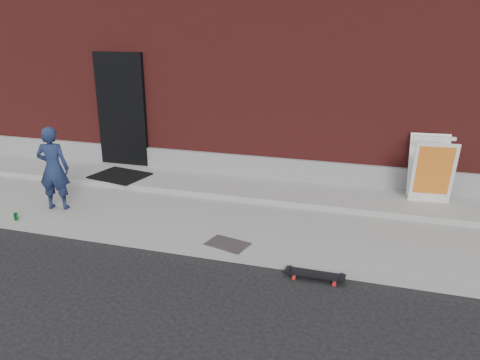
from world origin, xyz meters
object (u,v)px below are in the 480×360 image
(pizza_sign, at_px, (431,169))
(child, at_px, (53,168))
(skateboard, at_px, (315,275))
(soda_can, at_px, (16,217))

(pizza_sign, bearing_deg, child, -161.81)
(skateboard, xyz_separation_m, pizza_sign, (1.46, 2.69, 0.72))
(pizza_sign, bearing_deg, soda_can, -157.50)
(skateboard, distance_m, soda_can, 4.64)
(skateboard, relative_size, pizza_sign, 0.67)
(soda_can, bearing_deg, child, 64.64)
(child, relative_size, skateboard, 1.90)
(skateboard, height_order, pizza_sign, pizza_sign)
(pizza_sign, bearing_deg, skateboard, -118.49)
(skateboard, relative_size, soda_can, 6.21)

